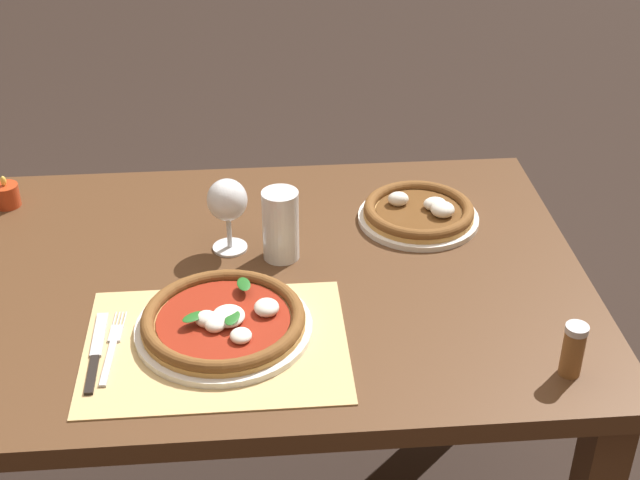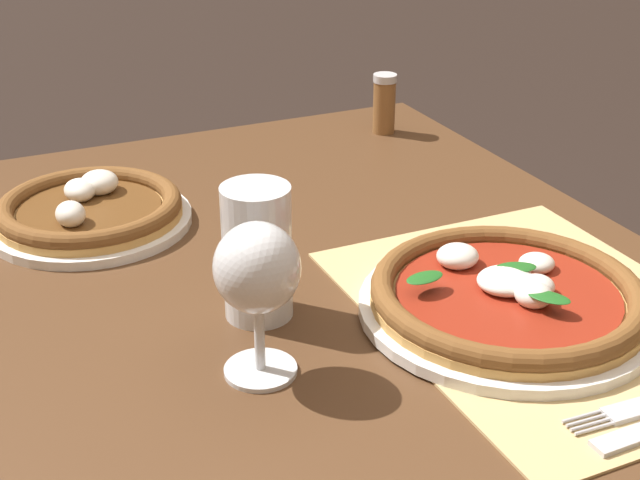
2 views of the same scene
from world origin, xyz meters
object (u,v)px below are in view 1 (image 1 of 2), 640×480
object	(u,v)px
wine_glass	(227,203)
votive_candle	(7,196)
pizza_far	(419,212)
pint_glass	(281,226)
pizza_near	(224,321)
fork	(113,347)
knife	(96,351)
pepper_shaker	(573,350)

from	to	relation	value
wine_glass	votive_candle	distance (m)	0.54
pizza_far	wine_glass	size ratio (longest dim) A/B	1.65
pint_glass	votive_candle	xyz separation A→B (m)	(-0.59, 0.25, -0.05)
pizza_near	wine_glass	distance (m)	0.29
pizza_near	votive_candle	distance (m)	0.68
fork	knife	distance (m)	0.03
pizza_far	wine_glass	distance (m)	0.42
pizza_near	knife	xyz separation A→B (m)	(-0.22, -0.04, -0.02)
pizza_far	knife	xyz separation A→B (m)	(-0.62, -0.40, -0.01)
fork	votive_candle	distance (m)	0.59
pint_glass	pizza_near	bearing A→B (deg)	-115.17
wine_glass	votive_candle	bearing A→B (deg)	155.90
wine_glass	fork	xyz separation A→B (m)	(-0.20, -0.31, -0.10)
pizza_near	wine_glass	xyz separation A→B (m)	(0.01, 0.27, 0.08)
pizza_far	votive_candle	xyz separation A→B (m)	(-0.88, 0.14, 0.00)
pint_glass	knife	xyz separation A→B (m)	(-0.33, -0.28, -0.06)
wine_glass	pint_glass	xyz separation A→B (m)	(0.10, -0.04, -0.04)
fork	votive_candle	world-z (taller)	votive_candle
votive_candle	pizza_far	bearing A→B (deg)	-8.87
knife	pepper_shaker	size ratio (longest dim) A/B	2.22
fork	knife	size ratio (longest dim) A/B	0.93
pint_glass	pepper_shaker	world-z (taller)	pint_glass
pizza_far	wine_glass	bearing A→B (deg)	-168.85
pint_glass	fork	world-z (taller)	pint_glass
pizza_near	knife	bearing A→B (deg)	-168.66
votive_candle	pizza_near	bearing A→B (deg)	-45.89
wine_glass	fork	size ratio (longest dim) A/B	0.77
wine_glass	pint_glass	bearing A→B (deg)	-20.36
pizza_near	wine_glass	world-z (taller)	wine_glass
pizza_far	knife	bearing A→B (deg)	-147.65
pepper_shaker	pizza_near	bearing A→B (deg)	164.44
pint_glass	fork	distance (m)	0.41
pizza_near	pint_glass	world-z (taller)	pint_glass
pint_glass	knife	bearing A→B (deg)	-139.56
pint_glass	knife	size ratio (longest dim) A/B	0.67
knife	pint_glass	bearing A→B (deg)	40.44
knife	wine_glass	bearing A→B (deg)	54.57
pizza_far	pint_glass	distance (m)	0.32
wine_glass	pizza_far	bearing A→B (deg)	11.15
wine_glass	votive_candle	world-z (taller)	wine_glass
votive_candle	pint_glass	bearing A→B (deg)	-23.46
wine_glass	fork	bearing A→B (deg)	-123.11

